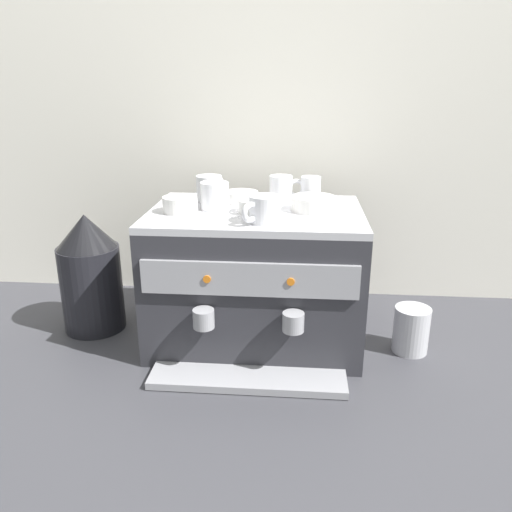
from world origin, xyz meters
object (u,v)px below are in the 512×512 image
object	(u,v)px
ceramic_cup_3	(264,209)
ceramic_cup_4	(210,188)
ceramic_bowl_0	(313,204)
ceramic_bowl_1	(180,205)
espresso_machine	(256,276)
ceramic_cup_0	(282,189)
coffee_grinder	(90,274)
ceramic_bowl_2	(241,197)
ceramic_cup_1	(311,189)
milk_pitcher	(411,330)
ceramic_bowl_3	(254,207)
ceramic_cup_2	(215,196)

from	to	relation	value
ceramic_cup_3	ceramic_cup_4	bearing A→B (deg)	126.92
ceramic_bowl_0	ceramic_bowl_1	size ratio (longest dim) A/B	1.29
espresso_machine	ceramic_cup_4	bearing A→B (deg)	143.01
ceramic_cup_0	coffee_grinder	bearing A→B (deg)	-170.16
ceramic_cup_4	ceramic_bowl_2	distance (m)	0.10
ceramic_cup_1	ceramic_cup_4	bearing A→B (deg)	-176.79
ceramic_bowl_1	milk_pitcher	xyz separation A→B (m)	(0.67, -0.01, -0.35)
ceramic_bowl_0	ceramic_bowl_3	bearing A→B (deg)	-166.52
ceramic_cup_4	ceramic_cup_1	bearing A→B (deg)	3.21
ceramic_cup_3	milk_pitcher	size ratio (longest dim) A/B	0.76
ceramic_cup_0	ceramic_cup_1	size ratio (longest dim) A/B	1.12
coffee_grinder	ceramic_cup_1	bearing A→B (deg)	9.40
ceramic_cup_0	milk_pitcher	distance (m)	0.56
ceramic_bowl_1	milk_pitcher	size ratio (longest dim) A/B	0.72
espresso_machine	ceramic_cup_2	size ratio (longest dim) A/B	4.92
espresso_machine	ceramic_bowl_2	distance (m)	0.25
ceramic_cup_0	milk_pitcher	world-z (taller)	ceramic_cup_0
ceramic_cup_4	ceramic_bowl_2	xyz separation A→B (m)	(0.10, -0.01, -0.02)
ceramic_cup_2	milk_pitcher	world-z (taller)	ceramic_cup_2
ceramic_cup_4	ceramic_bowl_0	xyz separation A→B (m)	(0.31, -0.10, -0.02)
ceramic_cup_0	ceramic_cup_2	bearing A→B (deg)	-149.31
ceramic_cup_4	coffee_grinder	xyz separation A→B (m)	(-0.37, -0.09, -0.26)
ceramic_cup_4	ceramic_bowl_0	bearing A→B (deg)	-18.02
ceramic_bowl_0	ceramic_bowl_3	distance (m)	0.17
coffee_grinder	ceramic_bowl_3	bearing A→B (deg)	-5.19
ceramic_bowl_0	ceramic_bowl_3	world-z (taller)	ceramic_bowl_0
ceramic_cup_0	ceramic_bowl_1	distance (m)	0.32
ceramic_bowl_0	ceramic_bowl_1	bearing A→B (deg)	-172.58
ceramic_cup_1	espresso_machine	bearing A→B (deg)	-140.33
ceramic_cup_2	ceramic_bowl_0	world-z (taller)	ceramic_cup_2
ceramic_cup_4	ceramic_bowl_1	world-z (taller)	ceramic_cup_4
ceramic_cup_2	ceramic_bowl_3	xyz separation A→B (m)	(0.12, -0.04, -0.02)
ceramic_cup_0	ceramic_cup_3	size ratio (longest dim) A/B	1.05
ceramic_cup_4	ceramic_bowl_1	xyz separation A→B (m)	(-0.06, -0.15, -0.02)
ceramic_cup_2	ceramic_cup_4	size ratio (longest dim) A/B	1.07
ceramic_cup_3	ceramic_bowl_3	size ratio (longest dim) A/B	1.08
milk_pitcher	ceramic_cup_4	bearing A→B (deg)	164.87
ceramic_cup_2	ceramic_cup_4	distance (m)	0.11
ceramic_cup_2	ceramic_cup_3	world-z (taller)	ceramic_cup_2
ceramic_bowl_0	ceramic_bowl_1	distance (m)	0.38
ceramic_cup_0	ceramic_bowl_0	bearing A→B (deg)	-49.83
espresso_machine	ceramic_cup_0	size ratio (longest dim) A/B	5.52
ceramic_bowl_0	ceramic_cup_2	bearing A→B (deg)	-179.39
ceramic_cup_3	ceramic_bowl_1	world-z (taller)	ceramic_cup_3
ceramic_cup_1	ceramic_cup_3	size ratio (longest dim) A/B	0.94
ceramic_cup_3	ceramic_bowl_2	distance (m)	0.24
ceramic_cup_3	ceramic_bowl_0	xyz separation A→B (m)	(0.13, 0.14, -0.02)
ceramic_cup_2	ceramic_bowl_2	bearing A→B (deg)	53.96
ceramic_bowl_2	ceramic_cup_4	bearing A→B (deg)	171.83
espresso_machine	milk_pitcher	size ratio (longest dim) A/B	4.45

